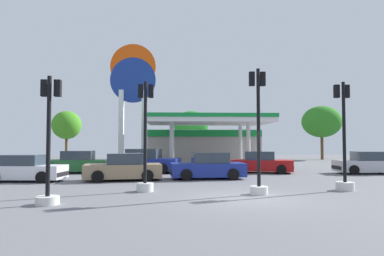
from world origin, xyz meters
name	(u,v)px	position (x,y,z in m)	size (l,w,h in m)	color
ground_plane	(246,198)	(0.00, 0.00, 0.00)	(90.00, 90.00, 0.00)	slate
gas_station	(203,143)	(0.04, 20.78, 2.02)	(10.61, 12.16, 4.25)	#ADA89E
station_pole_sign	(133,90)	(-6.34, 17.11, 6.62)	(3.92, 0.56, 10.58)	white
car_0	(76,163)	(-9.33, 11.02, 0.68)	(4.25, 2.07, 1.49)	black
car_1	(262,163)	(3.24, 10.63, 0.66)	(4.34, 2.69, 1.45)	black
car_2	(368,164)	(10.02, 9.57, 0.66)	(4.17, 2.06, 1.46)	black
car_3	(124,168)	(-5.42, 6.24, 0.66)	(4.30, 2.34, 1.46)	black
car_4	(26,169)	(-10.52, 6.03, 0.64)	(4.03, 2.00, 1.40)	black
car_5	(208,167)	(-0.78, 6.86, 0.67)	(4.27, 2.14, 1.49)	black
car_6	(146,162)	(-4.66, 11.15, 0.73)	(4.81, 2.77, 1.62)	black
traffic_signal_0	(344,155)	(4.66, 1.93, 1.52)	(0.75, 0.75, 4.67)	silver
traffic_signal_1	(258,147)	(0.72, 1.00, 1.87)	(0.69, 0.70, 5.01)	silver
traffic_signal_2	(49,159)	(-6.79, -0.93, 1.50)	(0.77, 0.77, 4.27)	silver
traffic_signal_3	(145,153)	(-3.86, 2.00, 1.62)	(0.70, 0.71, 4.63)	silver
tree_0	(67,125)	(-15.61, 28.66, 4.11)	(3.42, 3.42, 5.79)	brown
tree_1	(191,125)	(-0.85, 27.77, 4.10)	(4.06, 4.06, 5.77)	brown
tree_2	(322,122)	(15.02, 28.34, 4.57)	(4.72, 4.72, 6.50)	brown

